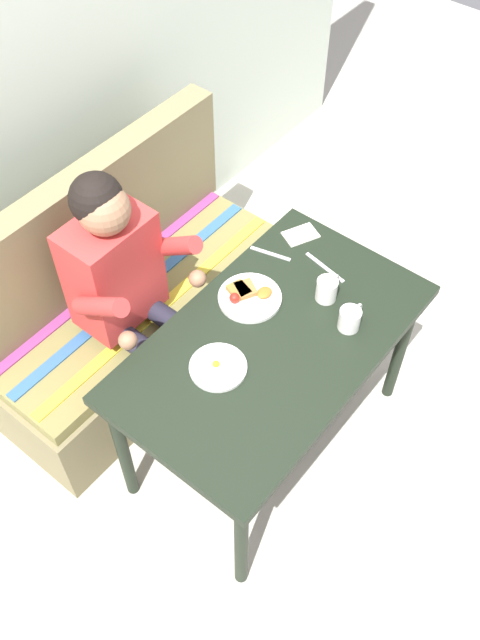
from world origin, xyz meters
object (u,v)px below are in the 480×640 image
at_px(person, 127,282).
at_px(plate_breakfast, 248,296).
at_px(coffee_mug, 327,289).
at_px(table, 272,352).
at_px(coffee_mug_second, 350,318).
at_px(napkin, 301,235).
at_px(plate_eggs, 218,367).
at_px(fork, 270,254).
at_px(knife, 325,267).
at_px(couch, 133,307).

xyz_separation_m(person, plate_breakfast, (0.24, -0.40, 0.00)).
xyz_separation_m(plate_breakfast, coffee_mug, (0.19, -0.22, 0.04)).
height_order(table, plate_breakfast, plate_breakfast).
bearing_deg(person, coffee_mug, -56.10).
distance_m(coffee_mug_second, napkin, 0.49).
distance_m(table, person, 0.61).
height_order(plate_eggs, napkin, plate_eggs).
xyz_separation_m(table, fork, (0.33, 0.26, 0.08)).
xyz_separation_m(coffee_mug_second, napkin, (0.27, 0.41, -0.04)).
relative_size(napkin, knife, 0.67).
relative_size(person, coffee_mug_second, 10.27).
height_order(plate_eggs, coffee_mug_second, coffee_mug_second).
distance_m(coffee_mug, knife, 0.16).
height_order(table, couch, couch).
relative_size(couch, plate_eggs, 7.11).
bearing_deg(knife, coffee_mug_second, -118.64).
bearing_deg(knife, couch, 129.45).
relative_size(table, couch, 0.83).
distance_m(plate_eggs, napkin, 0.73).
distance_m(person, plate_eggs, 0.53).
bearing_deg(fork, coffee_mug, -113.86).
bearing_deg(coffee_mug_second, couch, 103.04).
bearing_deg(knife, person, 145.24).
relative_size(table, person, 0.99).
bearing_deg(plate_breakfast, person, 120.17).
bearing_deg(plate_eggs, plate_breakfast, 20.09).
xyz_separation_m(coffee_mug_second, knife, (0.18, 0.23, -0.04)).
bearing_deg(knife, napkin, 74.09).
relative_size(coffee_mug, napkin, 0.87).
bearing_deg(couch, coffee_mug, -70.69).
bearing_deg(napkin, table, -155.00).
distance_m(couch, plate_eggs, 0.84).
height_order(coffee_mug_second, napkin, coffee_mug_second).
bearing_deg(person, plate_eggs, -98.79).
bearing_deg(table, fork, 38.31).
bearing_deg(plate_breakfast, napkin, 6.25).
height_order(person, knife, person).
relative_size(table, knife, 6.00).
bearing_deg(knife, table, -162.91).
xyz_separation_m(couch, fork, (0.33, -0.50, 0.40)).
relative_size(coffee_mug_second, knife, 0.59).
xyz_separation_m(couch, coffee_mug, (0.28, -0.80, 0.45)).
relative_size(person, plate_eggs, 5.99).
height_order(plate_breakfast, knife, plate_breakfast).
height_order(napkin, fork, napkin).
distance_m(table, napkin, 0.55).
bearing_deg(coffee_mug_second, plate_breakfast, 108.79).
distance_m(plate_eggs, fork, 0.58).
bearing_deg(plate_eggs, knife, -1.79).
bearing_deg(fork, coffee_mug_second, -118.79).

